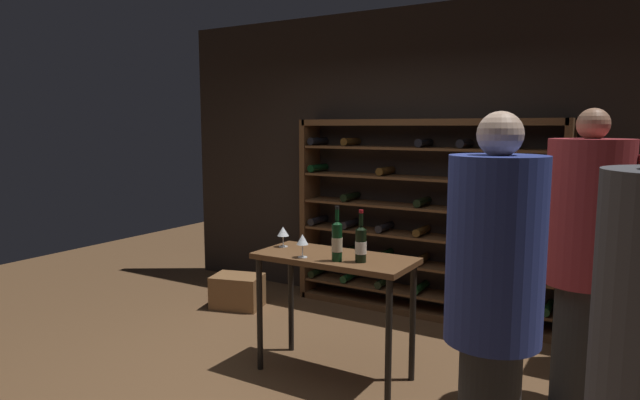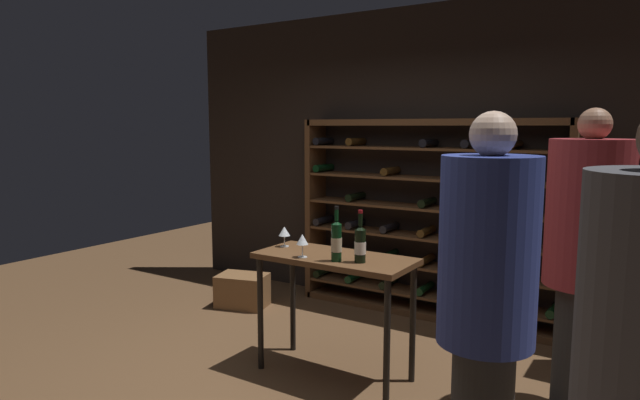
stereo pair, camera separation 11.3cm
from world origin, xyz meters
name	(u,v)px [view 2 (the right image)]	position (x,y,z in m)	size (l,w,h in m)	color
ground_plane	(286,391)	(0.00, 0.00, 0.00)	(10.37, 10.37, 0.00)	brown
back_wall	(417,160)	(0.00, 2.19, 1.47)	(5.44, 0.10, 2.94)	black
wine_rack	(427,221)	(0.21, 1.98, 0.92)	(2.57, 0.32, 1.87)	brown
tasting_table	(335,272)	(0.15, 0.40, 0.77)	(1.14, 0.51, 0.89)	brown
person_guest_khaki	(486,295)	(1.45, -0.40, 1.03)	(0.45, 0.45, 1.87)	#313131
person_bystander_dark_jacket	(587,249)	(1.72, 0.78, 1.05)	(0.51, 0.50, 1.91)	#272727
wine_crate	(242,291)	(-1.43, 1.21, 0.16)	(0.48, 0.34, 0.33)	brown
wine_bottle_gold_foil	(360,244)	(0.39, 0.32, 1.02)	(0.08, 0.08, 0.36)	black
wine_bottle_red_label	(336,241)	(0.24, 0.27, 1.03)	(0.07, 0.07, 0.38)	black
wine_glass_stemmed_right	(284,232)	(-0.33, 0.44, 1.00)	(0.09, 0.09, 0.16)	silver
wine_glass_stemmed_center	(302,240)	(-0.01, 0.23, 1.01)	(0.08, 0.08, 0.17)	silver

